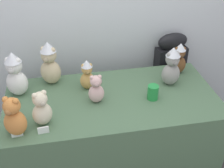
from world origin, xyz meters
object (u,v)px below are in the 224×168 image
Objects in this scene: teddy_bear_cream at (42,109)px; teddy_bear_ginger at (14,118)px; teddy_bear_ash at (172,67)px; teddy_bear_snow at (15,75)px; party_cup_green at (153,92)px; display_table at (112,134)px; instrument_case at (168,80)px; teddy_bear_sand at (50,64)px; teddy_bear_chestnut at (179,59)px; teddy_bear_honey at (87,75)px; teddy_bear_blush at (96,90)px.

teddy_bear_ginger reaches higher than teddy_bear_cream.
teddy_bear_ginger is at bearing -170.73° from teddy_bear_ash.
teddy_bear_ash reaches higher than teddy_bear_cream.
teddy_bear_snow is 3.17× the size of party_cup_green.
display_table is 0.51m from party_cup_green.
instrument_case is 2.73× the size of teddy_bear_sand.
instrument_case is 3.63× the size of teddy_bear_chestnut.
teddy_bear_ginger is (-0.49, -0.42, 0.01)m from teddy_bear_honey.
instrument_case is 0.46m from teddy_bear_chestnut.
teddy_bear_sand is 1.01× the size of teddy_bear_snow.
teddy_bear_sand is at bearing 146.20° from display_table.
teddy_bear_chestnut is 2.42× the size of party_cup_green.
party_cup_green is (0.72, -0.35, -0.12)m from teddy_bear_sand.
teddy_bear_sand is at bearing 90.83° from teddy_bear_ginger.
teddy_bear_blush is at bearing 47.06° from teddy_bear_ginger.
display_table is 0.88m from teddy_bear_snow.
teddy_bear_ginger reaches higher than teddy_bear_blush.
display_table is at bearing 167.14° from party_cup_green.
teddy_bear_snow reaches higher than instrument_case.
instrument_case reaches higher than teddy_bear_blush.
teddy_bear_ash is 1.19× the size of teddy_bear_chestnut.
teddy_bear_chestnut is (-0.04, -0.26, 0.37)m from instrument_case.
teddy_bear_cream is 0.94× the size of teddy_bear_chestnut.
teddy_bear_sand reaches higher than teddy_bear_ginger.
party_cup_green is (0.78, 0.13, -0.06)m from teddy_bear_cream.
display_table is 5.63× the size of teddy_bear_ginger.
teddy_bear_blush is 0.41m from party_cup_green.
teddy_bear_honey is at bearing 166.21° from teddy_bear_ash.
teddy_bear_chestnut is (0.72, 0.28, 0.03)m from teddy_bear_blush.
teddy_bear_blush is (-0.76, -0.54, 0.35)m from instrument_case.
teddy_bear_ginger is at bearing -155.73° from teddy_bear_blush.
teddy_bear_honey is 2.22× the size of party_cup_green.
teddy_bear_cream is at bearing 45.85° from teddy_bear_ginger.
teddy_bear_honey reaches higher than instrument_case.
teddy_bear_ginger is 2.52× the size of party_cup_green.
instrument_case is at bearing 53.83° from teddy_bear_ginger.
teddy_bear_sand reaches higher than party_cup_green.
teddy_bear_snow is at bearing 93.35° from teddy_bear_cream.
teddy_bear_sand is at bearing 43.62° from teddy_bear_snow.
teddy_bear_honey is at bearing 24.27° from teddy_bear_cream.
teddy_bear_chestnut is at bearing -0.34° from teddy_bear_cream.
instrument_case is at bearing 36.81° from teddy_bear_sand.
teddy_bear_cream is at bearing -148.54° from teddy_bear_chestnut.
teddy_bear_honey is 1.10× the size of teddy_bear_blush.
teddy_bear_chestnut is (1.03, -0.04, -0.04)m from teddy_bear_sand.
teddy_bear_sand reaches higher than teddy_bear_chestnut.
teddy_bear_blush is at bearing 2.16° from teddy_bear_cream.
instrument_case is 0.60m from teddy_bear_ash.
instrument_case is 0.74m from party_cup_green.
party_cup_green is at bearing 4.85° from teddy_bear_snow.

